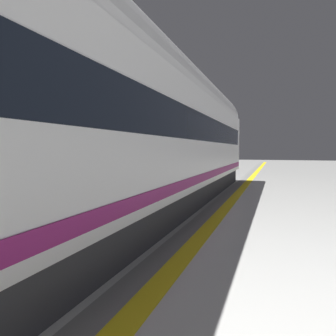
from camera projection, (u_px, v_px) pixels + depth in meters
safety_line_strip at (214, 221)px, 8.23m from camera, size 0.36×80.00×0.01m
tactile_edge_band at (203, 220)px, 8.32m from camera, size 0.56×80.00×0.01m
high_speed_train at (103, 119)px, 6.82m from camera, size 2.94×27.92×4.97m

